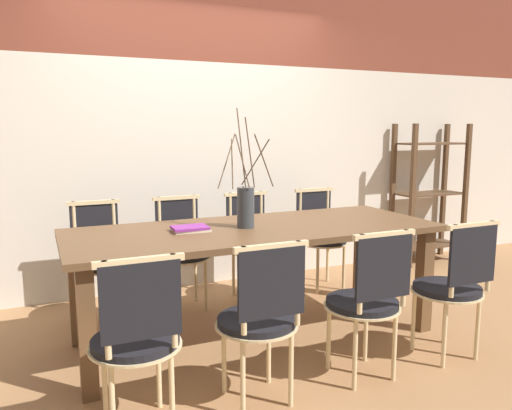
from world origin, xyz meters
name	(u,v)px	position (x,y,z in m)	size (l,w,h in m)	color
ground_plane	(256,336)	(0.00, 0.00, 0.00)	(16.00, 16.00, 0.00)	#9E7047
wall_rear	(195,109)	(0.00, 1.33, 1.60)	(12.00, 0.06, 3.20)	beige
dining_table	(256,241)	(0.00, 0.00, 0.68)	(2.48, 0.96, 0.77)	brown
chair_near_leftend	(137,335)	(-0.95, -0.79, 0.49)	(0.44, 0.44, 0.89)	black
chair_near_left	(260,315)	(-0.32, -0.79, 0.49)	(0.44, 0.44, 0.89)	black
chair_near_center	(367,297)	(0.34, -0.79, 0.49)	(0.44, 0.44, 0.89)	black
chair_near_right	(453,283)	(0.98, -0.79, 0.49)	(0.44, 0.44, 0.89)	black
chair_far_leftend	(98,256)	(-0.94, 0.79, 0.49)	(0.44, 0.44, 0.89)	black
chair_far_left	(182,248)	(-0.30, 0.79, 0.49)	(0.44, 0.44, 0.89)	black
chair_far_center	(252,241)	(0.31, 0.79, 0.49)	(0.44, 0.44, 0.89)	black
chair_far_right	(321,234)	(0.99, 0.79, 0.49)	(0.44, 0.44, 0.89)	black
vase_centerpiece	(246,205)	(-0.07, 0.02, 0.93)	(0.39, 0.39, 0.79)	#33383D
book_stack	(191,229)	(-0.44, 0.05, 0.79)	(0.24, 0.17, 0.03)	beige
shelving_rack	(429,194)	(2.50, 1.08, 0.73)	(0.77, 0.35, 1.47)	#513823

